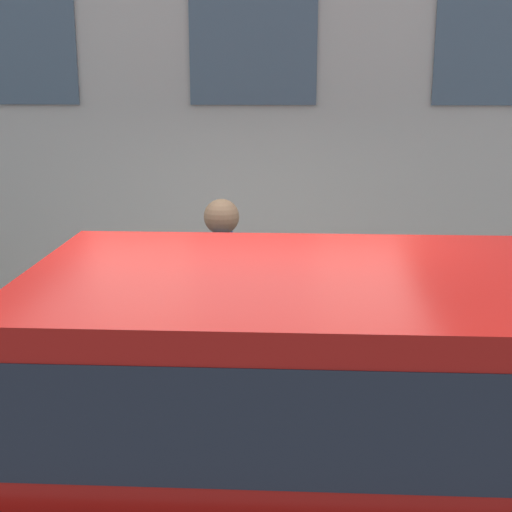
{
  "coord_description": "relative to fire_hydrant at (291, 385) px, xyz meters",
  "views": [
    {
      "loc": [
        -4.53,
        -0.41,
        2.77
      ],
      "look_at": [
        0.68,
        -0.13,
        1.46
      ],
      "focal_mm": 50.0,
      "sensor_mm": 36.0,
      "label": 1
    }
  ],
  "objects": [
    {
      "name": "fire_hydrant",
      "position": [
        0.0,
        0.0,
        0.0
      ],
      "size": [
        0.33,
        0.45,
        0.71
      ],
      "color": "gold",
      "rests_on": "sidewalk"
    },
    {
      "name": "person",
      "position": [
        0.38,
        0.56,
        0.68
      ],
      "size": [
        0.42,
        0.28,
        1.73
      ],
      "rotation": [
        0.0,
        0.0,
        -2.61
      ],
      "color": "#232328",
      "rests_on": "sidewalk"
    },
    {
      "name": "sidewalk",
      "position": [
        0.85,
        0.41,
        -0.43
      ],
      "size": [
        2.68,
        60.0,
        0.13
      ],
      "color": "#A8A093",
      "rests_on": "ground_plane"
    },
    {
      "name": "ground_plane",
      "position": [
        -0.49,
        0.41,
        -0.49
      ],
      "size": [
        80.0,
        80.0,
        0.0
      ],
      "primitive_type": "plane",
      "color": "#47474C"
    },
    {
      "name": "parked_truck_red_near",
      "position": [
        -1.88,
        -0.06,
        0.6
      ],
      "size": [
        1.84,
        4.31,
        1.91
      ],
      "color": "black",
      "rests_on": "ground_plane"
    }
  ]
}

